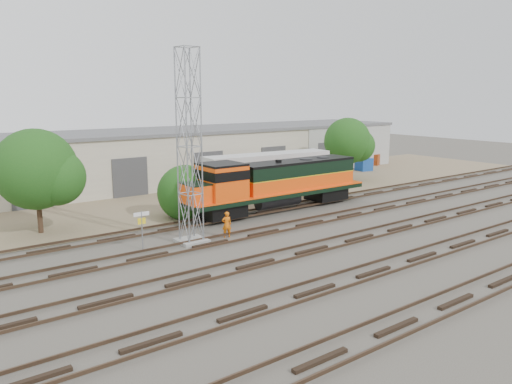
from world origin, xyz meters
TOP-DOWN VIEW (x-y plane):
  - ground at (0.00, 0.00)m, footprint 140.00×140.00m
  - dirt_strip at (0.00, 15.00)m, footprint 80.00×16.00m
  - tracks at (0.00, -3.00)m, footprint 80.00×20.40m
  - warehouse at (0.04, 22.98)m, footprint 58.40×10.40m
  - locomotive at (0.60, 6.00)m, footprint 15.90×2.79m
  - signal_tower at (-8.61, 2.64)m, footprint 1.68×1.68m
  - sign_post at (-11.58, 3.08)m, footprint 0.92×0.09m
  - worker at (-6.31, 2.28)m, footprint 0.70×0.58m
  - semi_trailer at (4.40, 11.34)m, footprint 12.16×3.36m
  - dumpster_blue at (21.90, 15.86)m, footprint 1.77×1.68m
  - dumpster_red at (26.66, 18.40)m, footprint 1.93×1.88m
  - tree_west at (-15.12, 10.10)m, footprint 5.40×5.14m
  - tree_mid at (-5.58, 8.29)m, footprint 4.27×4.07m
  - tree_east at (15.75, 12.47)m, footprint 5.03×4.79m

SIDE VIEW (x-z plane):
  - ground at x=0.00m, z-range 0.00..0.00m
  - dirt_strip at x=0.00m, z-range 0.00..0.02m
  - tracks at x=0.00m, z-range -0.06..0.22m
  - dumpster_red at x=26.66m, z-range 0.00..1.40m
  - dumpster_blue at x=21.90m, z-range 0.00..1.50m
  - worker at x=-6.31m, z-range 0.00..1.65m
  - sign_post at x=-11.58m, z-range 0.45..2.71m
  - tree_mid at x=-5.58m, z-range -0.34..3.72m
  - locomotive at x=0.60m, z-range 0.30..4.12m
  - semi_trailer at x=4.40m, z-range 0.48..4.17m
  - warehouse at x=0.04m, z-range 0.00..5.30m
  - tree_east at x=15.75m, z-range 0.71..7.18m
  - tree_west at x=-15.12m, z-range 0.66..7.38m
  - signal_tower at x=-8.61m, z-range -0.15..11.27m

